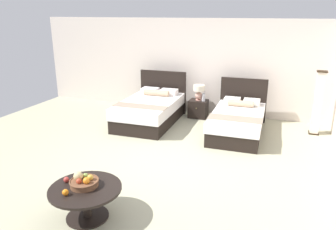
# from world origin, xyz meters

# --- Properties ---
(ground_plane) EXTENTS (10.05, 10.40, 0.02)m
(ground_plane) POSITION_xyz_m (0.00, 0.00, -0.01)
(ground_plane) COLOR #A8A587
(wall_back) EXTENTS (10.05, 0.12, 2.55)m
(wall_back) POSITION_xyz_m (0.00, 3.40, 1.27)
(wall_back) COLOR silver
(wall_back) RESTS_ON ground
(bed_near_window) EXTENTS (1.35, 2.17, 1.17)m
(bed_near_window) POSITION_xyz_m (-1.10, 1.99, 0.33)
(bed_near_window) COLOR black
(bed_near_window) RESTS_ON ground
(bed_near_corner) EXTENTS (1.20, 2.14, 1.11)m
(bed_near_corner) POSITION_xyz_m (1.10, 2.00, 0.30)
(bed_near_corner) COLOR black
(bed_near_corner) RESTS_ON ground
(nightstand) EXTENTS (0.48, 0.43, 0.47)m
(nightstand) POSITION_xyz_m (-0.07, 2.84, 0.23)
(nightstand) COLOR black
(nightstand) RESTS_ON ground
(table_lamp) EXTENTS (0.30, 0.30, 0.40)m
(table_lamp) POSITION_xyz_m (-0.07, 2.86, 0.72)
(table_lamp) COLOR #D69A87
(table_lamp) RESTS_ON nightstand
(vase) EXTENTS (0.09, 0.09, 0.20)m
(vase) POSITION_xyz_m (0.07, 2.80, 0.57)
(vase) COLOR #BBBABF
(vase) RESTS_ON nightstand
(coffee_table) EXTENTS (0.98, 0.98, 0.46)m
(coffee_table) POSITION_xyz_m (-0.31, -2.02, 0.34)
(coffee_table) COLOR black
(coffee_table) RESTS_ON ground
(fruit_bowl) EXTENTS (0.40, 0.40, 0.20)m
(fruit_bowl) POSITION_xyz_m (-0.36, -1.99, 0.52)
(fruit_bowl) COLOR brown
(fruit_bowl) RESTS_ON coffee_table
(loose_apple) EXTENTS (0.08, 0.08, 0.08)m
(loose_apple) POSITION_xyz_m (-0.64, -1.99, 0.50)
(loose_apple) COLOR #B63832
(loose_apple) RESTS_ON coffee_table
(loose_orange) EXTENTS (0.08, 0.08, 0.08)m
(loose_orange) POSITION_xyz_m (-0.44, -2.27, 0.50)
(loose_orange) COLOR orange
(loose_orange) RESTS_ON coffee_table
(floor_lamp_corner) EXTENTS (0.22, 0.22, 1.47)m
(floor_lamp_corner) POSITION_xyz_m (2.78, 2.58, 0.73)
(floor_lamp_corner) COLOR black
(floor_lamp_corner) RESTS_ON ground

